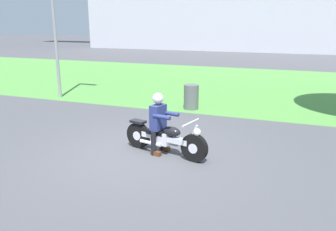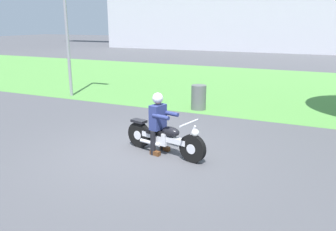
{
  "view_description": "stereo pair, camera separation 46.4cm",
  "coord_description": "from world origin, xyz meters",
  "px_view_note": "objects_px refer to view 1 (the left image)",
  "views": [
    {
      "loc": [
        3.11,
        -6.43,
        2.87
      ],
      "look_at": [
        0.49,
        0.46,
        0.85
      ],
      "focal_mm": 36.38,
      "sensor_mm": 36.0,
      "label": 1
    },
    {
      "loc": [
        3.54,
        -6.25,
        2.87
      ],
      "look_at": [
        0.49,
        0.46,
        0.85
      ],
      "focal_mm": 36.38,
      "sensor_mm": 36.0,
      "label": 2
    }
  ],
  "objects_px": {
    "trash_can": "(191,97)",
    "motorcycle_lead": "(165,138)",
    "rider_lead": "(159,119)",
    "streetlight_pole": "(56,7)"
  },
  "relations": [
    {
      "from": "motorcycle_lead",
      "to": "trash_can",
      "type": "xyz_separation_m",
      "value": [
        -0.67,
        4.18,
        0.04
      ]
    },
    {
      "from": "trash_can",
      "to": "motorcycle_lead",
      "type": "bearing_deg",
      "value": -80.84
    },
    {
      "from": "motorcycle_lead",
      "to": "trash_can",
      "type": "relative_size",
      "value": 2.51
    },
    {
      "from": "trash_can",
      "to": "rider_lead",
      "type": "bearing_deg",
      "value": -82.97
    },
    {
      "from": "rider_lead",
      "to": "streetlight_pole",
      "type": "bearing_deg",
      "value": 157.41
    },
    {
      "from": "rider_lead",
      "to": "trash_can",
      "type": "xyz_separation_m",
      "value": [
        -0.51,
        4.14,
        -0.39
      ]
    },
    {
      "from": "motorcycle_lead",
      "to": "rider_lead",
      "type": "height_order",
      "value": "rider_lead"
    },
    {
      "from": "rider_lead",
      "to": "motorcycle_lead",
      "type": "bearing_deg",
      "value": -0.87
    },
    {
      "from": "motorcycle_lead",
      "to": "trash_can",
      "type": "height_order",
      "value": "motorcycle_lead"
    },
    {
      "from": "streetlight_pole",
      "to": "trash_can",
      "type": "height_order",
      "value": "streetlight_pole"
    }
  ]
}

